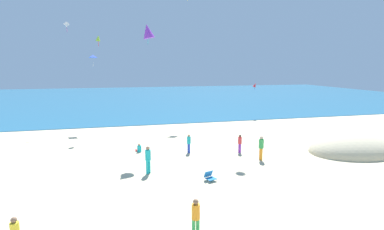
% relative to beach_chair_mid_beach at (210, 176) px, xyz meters
% --- Properties ---
extents(ground_plane, '(120.00, 120.00, 0.00)m').
position_rel_beach_chair_mid_beach_xyz_m(ground_plane, '(-0.33, 5.91, -0.24)').
color(ground_plane, beige).
extents(ocean_water, '(120.00, 60.00, 0.05)m').
position_rel_beach_chair_mid_beach_xyz_m(ocean_water, '(-0.33, 46.47, -0.21)').
color(ocean_water, '#236084').
rests_on(ocean_water, ground_plane).
extents(dune_mound, '(6.84, 4.79, 2.78)m').
position_rel_beach_chair_mid_beach_xyz_m(dune_mound, '(12.05, 2.78, -0.24)').
color(dune_mound, '#C5B692').
rests_on(dune_mound, ground_plane).
extents(beach_chair_mid_beach, '(0.68, 0.72, 0.53)m').
position_rel_beach_chair_mid_beach_xyz_m(beach_chair_mid_beach, '(0.00, 0.00, 0.00)').
color(beach_chair_mid_beach, '#2370B2').
rests_on(beach_chair_mid_beach, ground_plane).
extents(person_0, '(0.36, 0.36, 1.68)m').
position_rel_beach_chair_mid_beach_xyz_m(person_0, '(4.46, 2.65, 0.73)').
color(person_0, orange).
rests_on(person_0, ground_plane).
extents(person_1, '(0.37, 0.37, 1.55)m').
position_rel_beach_chair_mid_beach_xyz_m(person_1, '(-2.16, -5.20, 0.66)').
color(person_1, green).
rests_on(person_1, ground_plane).
extents(person_4, '(0.32, 0.32, 1.37)m').
position_rel_beach_chair_mid_beach_xyz_m(person_4, '(3.74, 4.58, 0.56)').
color(person_4, purple).
rests_on(person_4, ground_plane).
extents(person_5, '(0.36, 0.36, 1.40)m').
position_rel_beach_chair_mid_beach_xyz_m(person_5, '(0.09, 5.47, 0.57)').
color(person_5, blue).
rests_on(person_5, ground_plane).
extents(person_6, '(0.50, 0.59, 0.66)m').
position_rel_beach_chair_mid_beach_xyz_m(person_6, '(-3.47, 6.62, 0.01)').
color(person_6, '#19ADB2').
rests_on(person_6, ground_plane).
extents(person_7, '(0.47, 0.47, 1.67)m').
position_rel_beach_chair_mid_beach_xyz_m(person_7, '(-3.22, 1.93, 0.73)').
color(person_7, '#19ADB2').
rests_on(person_7, ground_plane).
extents(kite_white, '(0.57, 0.29, 1.13)m').
position_rel_beach_chair_mid_beach_xyz_m(kite_white, '(-9.74, 18.37, 10.33)').
color(kite_white, white).
extents(kite_red, '(0.57, 0.41, 0.94)m').
position_rel_beach_chair_mid_beach_xyz_m(kite_red, '(11.65, 18.69, 3.78)').
color(kite_red, red).
extents(kite_purple, '(1.10, 0.94, 1.52)m').
position_rel_beach_chair_mid_beach_xyz_m(kite_purple, '(-2.56, 7.17, 8.59)').
color(kite_purple, purple).
extents(kite_lime, '(0.59, 0.54, 1.02)m').
position_rel_beach_chair_mid_beach_xyz_m(kite_lime, '(-6.46, 14.34, 8.65)').
color(kite_lime, '#99DB33').
extents(kite_blue, '(1.04, 0.98, 1.25)m').
position_rel_beach_chair_mid_beach_xyz_m(kite_blue, '(-7.22, 16.90, 7.09)').
color(kite_blue, blue).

